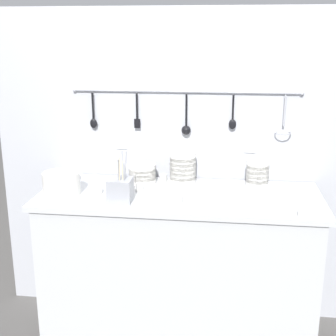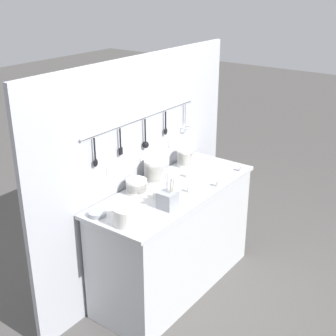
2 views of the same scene
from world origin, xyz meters
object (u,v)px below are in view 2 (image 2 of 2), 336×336
at_px(cutlery_caddy, 168,200).
at_px(cup_back_left, 155,195).
at_px(plate_stack, 128,216).
at_px(cup_front_right, 218,184).
at_px(cup_centre, 189,189).
at_px(cup_mid_row, 187,174).
at_px(bowl_stack_wide_centre, 153,171).
at_px(cup_back_right, 241,169).
at_px(bowl_stack_nested_right, 137,186).
at_px(bowl_stack_short_front, 185,158).
at_px(cup_edge_near, 144,208).
at_px(cup_edge_far, 145,184).
at_px(steel_mixing_bowl, 97,214).

bearing_deg(cutlery_caddy, cup_back_left, 67.40).
bearing_deg(plate_stack, cup_front_right, -11.84).
xyz_separation_m(cutlery_caddy, cup_front_right, (0.54, -0.11, -0.04)).
bearing_deg(cup_centre, cup_mid_row, 36.88).
relative_size(bowl_stack_wide_centre, cup_back_right, 3.89).
relative_size(cup_mid_row, cup_centre, 1.00).
bearing_deg(plate_stack, cutlery_caddy, -12.28).
xyz_separation_m(bowl_stack_nested_right, cup_back_right, (0.87, -0.45, -0.03)).
bearing_deg(cup_back_left, cup_back_right, -18.32).
relative_size(bowl_stack_short_front, cup_centre, 3.23).
xyz_separation_m(cup_front_right, cup_back_right, (0.39, 0.00, 0.00)).
bearing_deg(bowl_stack_short_front, plate_stack, -165.67).
distance_m(cutlery_caddy, cup_centre, 0.31).
bearing_deg(cup_back_left, cup_edge_near, -162.58).
height_order(cup_edge_near, cup_centre, same).
xyz_separation_m(bowl_stack_wide_centre, cup_centre, (0.02, -0.35, -0.07)).
distance_m(cutlery_caddy, cup_edge_far, 0.41).
height_order(cup_mid_row, cup_edge_near, same).
height_order(bowl_stack_short_front, cup_back_right, bowl_stack_short_front).
height_order(steel_mixing_bowl, cup_edge_far, cup_edge_far).
height_order(bowl_stack_short_front, cup_edge_near, bowl_stack_short_front).
relative_size(cup_front_right, cup_back_right, 1.00).
xyz_separation_m(cup_edge_near, cup_edge_far, (0.33, 0.26, 0.00)).
relative_size(steel_mixing_bowl, cup_front_right, 2.64).
distance_m(cup_back_right, cup_edge_far, 0.89).
xyz_separation_m(bowl_stack_wide_centre, cup_back_left, (-0.22, -0.19, -0.07)).
xyz_separation_m(bowl_stack_short_front, plate_stack, (-1.09, -0.28, -0.02)).
distance_m(steel_mixing_bowl, cup_back_right, 1.40).
bearing_deg(cup_front_right, bowl_stack_wide_centre, 117.02).
relative_size(steel_mixing_bowl, cup_centre, 2.64).
height_order(bowl_stack_wide_centre, steel_mixing_bowl, bowl_stack_wide_centre).
xyz_separation_m(plate_stack, cutlery_caddy, (0.35, -0.08, 0.00)).
bearing_deg(bowl_stack_nested_right, cup_back_left, -84.69).
height_order(cutlery_caddy, cup_edge_far, cutlery_caddy).
height_order(cup_mid_row, cup_back_right, same).
height_order(cup_back_right, cup_back_left, same).
height_order(plate_stack, cup_back_left, plate_stack).
distance_m(cup_mid_row, cup_edge_far, 0.40).
relative_size(cutlery_caddy, cup_back_right, 5.50).
distance_m(bowl_stack_short_front, cup_front_right, 0.51).
height_order(plate_stack, cup_centre, plate_stack).
xyz_separation_m(plate_stack, cup_back_left, (0.42, 0.10, -0.04)).
height_order(bowl_stack_short_front, cup_front_right, bowl_stack_short_front).
bearing_deg(cup_back_right, bowl_stack_short_front, 112.31).
relative_size(bowl_stack_nested_right, cup_mid_row, 3.30).
height_order(bowl_stack_nested_right, cup_edge_near, bowl_stack_nested_right).
height_order(cup_centre, cup_edge_far, same).
distance_m(steel_mixing_bowl, cutlery_caddy, 0.52).
height_order(plate_stack, cup_back_right, plate_stack).
height_order(cup_centre, cup_back_left, same).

